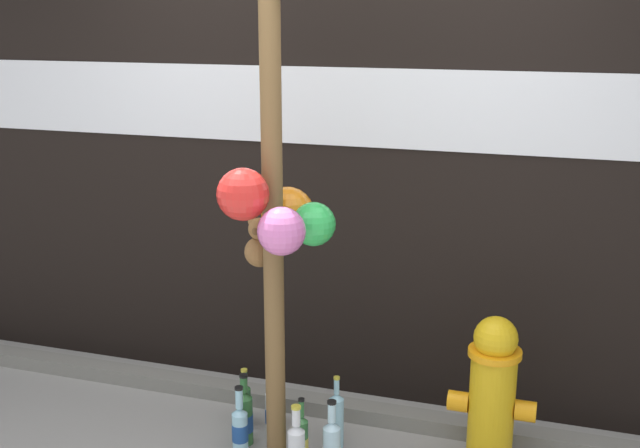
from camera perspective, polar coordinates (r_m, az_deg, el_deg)
building_wall at (r=4.04m, az=1.84°, el=12.48°), size 10.00×0.21×3.68m
curb_strip at (r=4.20m, az=0.22°, el=-13.11°), size 8.00×0.12×0.08m
memorial_post at (r=3.32m, az=-3.30°, el=4.13°), size 0.58×0.56×2.53m
fire_hydrant at (r=3.69m, az=12.46°, el=-11.91°), size 0.39×0.24×0.73m
bottle_0 at (r=3.99m, az=-3.52°, el=-13.45°), size 0.07×0.07×0.34m
bottle_1 at (r=3.86m, az=1.21°, el=-13.99°), size 0.07×0.07×0.37m
bottle_2 at (r=4.04m, az=-3.26°, el=-12.30°), size 0.07×0.07×0.40m
bottle_3 at (r=4.07m, az=-5.50°, el=-12.80°), size 0.06×0.06×0.31m
bottle_4 at (r=3.76m, az=-1.35°, el=-15.40°), size 0.06×0.06×0.32m
bottle_6 at (r=3.91m, az=-5.52°, el=-13.83°), size 0.08×0.08×0.36m
bottle_7 at (r=3.81m, az=-5.85°, el=-14.68°), size 0.08×0.08×0.36m
bottle_8 at (r=3.67m, az=0.85°, el=-15.93°), size 0.08×0.08×0.36m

